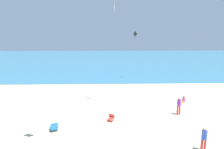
% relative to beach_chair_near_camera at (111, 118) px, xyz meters
% --- Properties ---
extents(ground_plane, '(120.00, 120.00, 0.00)m').
position_rel_beach_chair_near_camera_xyz_m(ground_plane, '(0.09, 1.15, -0.26)').
color(ground_plane, beige).
extents(ocean_water, '(120.00, 60.00, 0.05)m').
position_rel_beach_chair_near_camera_xyz_m(ocean_water, '(0.09, 42.54, -0.24)').
color(ocean_water, teal).
rests_on(ocean_water, ground_plane).
extents(beach_chair_near_camera, '(0.69, 0.73, 0.56)m').
position_rel_beach_chair_near_camera_xyz_m(beach_chair_near_camera, '(0.00, 0.00, 0.00)').
color(beach_chair_near_camera, '#D13D3D').
rests_on(beach_chair_near_camera, ground_plane).
extents(beach_chair_mid_beach, '(0.79, 0.81, 0.65)m').
position_rel_beach_chair_near_camera_xyz_m(beach_chair_mid_beach, '(-4.30, -1.68, 0.04)').
color(beach_chair_mid_beach, '#2370B2').
rests_on(beach_chair_mid_beach, ground_plane).
extents(person_0, '(0.45, 0.45, 1.59)m').
position_rel_beach_chair_near_camera_xyz_m(person_0, '(5.58, -4.56, 0.66)').
color(person_0, red).
rests_on(person_0, ground_plane).
extents(person_2, '(0.39, 0.39, 1.63)m').
position_rel_beach_chair_near_camera_xyz_m(person_2, '(6.08, 1.07, 0.68)').
color(person_2, red).
rests_on(person_2, ground_plane).
extents(person_4, '(0.66, 0.57, 0.74)m').
position_rel_beach_chair_near_camera_xyz_m(person_4, '(7.78, 4.26, 0.01)').
color(person_4, '#D8599E').
rests_on(person_4, ground_plane).
extents(kite_black, '(0.68, 0.61, 1.47)m').
position_rel_beach_chair_near_camera_xyz_m(kite_black, '(4.17, 15.80, 6.90)').
color(kite_black, black).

